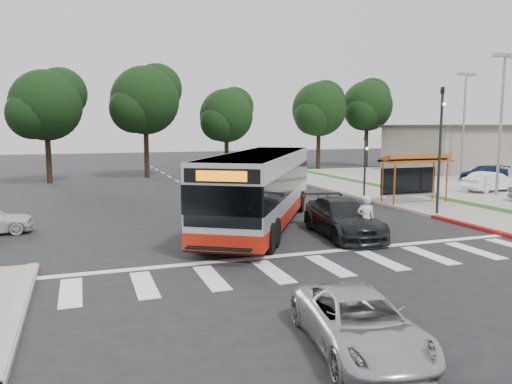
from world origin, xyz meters
name	(u,v)px	position (x,y,z in m)	size (l,w,h in m)	color
ground	(274,235)	(0.00, 0.00, 0.00)	(140.00, 140.00, 0.00)	black
sidewalk_east	(387,196)	(11.00, 8.00, 0.06)	(4.00, 40.00, 0.12)	gray
curb_east	(360,198)	(9.00, 8.00, 0.07)	(0.30, 40.00, 0.15)	#9E9991
curb_east_red	(478,228)	(9.00, -2.00, 0.08)	(0.32, 6.00, 0.15)	maroon
parking_lot	(506,186)	(23.00, 10.00, 0.05)	(18.00, 36.00, 0.10)	gray
commercial_building	(467,149)	(30.00, 22.00, 2.20)	(14.00, 10.00, 4.40)	#9E9385
building_roof_cap	(468,126)	(30.00, 22.00, 4.55)	(14.60, 10.60, 0.30)	#383330
crosswalk_ladder	(329,266)	(0.00, -5.00, 0.01)	(18.00, 2.60, 0.01)	silver
bus_shelter	(414,164)	(10.80, 5.10, 2.35)	(4.20, 1.60, 2.86)	#A34F1B
traffic_signal_ne_tall	(440,140)	(9.60, 1.49, 3.88)	(0.18, 0.37, 6.50)	black
traffic_signal_ne_short	(365,159)	(9.60, 8.49, 2.48)	(0.18, 0.37, 4.00)	black
lot_light_front	(502,105)	(18.00, 6.00, 5.91)	(1.90, 0.35, 9.01)	gray
lot_light_mid	(464,111)	(24.00, 16.00, 5.91)	(1.90, 0.35, 9.01)	gray
tree_ne_a	(319,108)	(16.08, 28.06, 6.39)	(6.16, 5.74, 9.30)	black
tree_ne_b	(368,105)	(23.08, 30.06, 6.92)	(6.16, 5.74, 10.02)	black
tree_north_a	(146,99)	(-1.92, 26.07, 6.92)	(6.60, 6.15, 10.17)	black
tree_north_b	(227,115)	(6.07, 28.06, 5.66)	(5.72, 5.33, 8.43)	black
tree_north_c	(47,104)	(-9.92, 24.06, 6.29)	(6.16, 5.74, 9.30)	black
transit_bus	(261,190)	(0.14, 2.03, 1.68)	(2.81, 12.97, 3.35)	#B5B8BA
pedestrian	(366,219)	(2.89, -2.50, 0.93)	(0.68, 0.45, 1.87)	silver
dark_sedan	(343,218)	(2.65, -1.14, 0.77)	(2.16, 5.30, 1.54)	black
silver_suv_south	(359,323)	(-2.36, -10.78, 0.59)	(1.95, 4.24, 1.18)	#ACAEB1
parked_car_1	(491,182)	(19.02, 7.55, 0.77)	(1.42, 4.08, 1.35)	white
parked_car_3	(484,173)	(24.04, 13.40, 0.71)	(1.71, 4.20, 1.22)	#131F43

